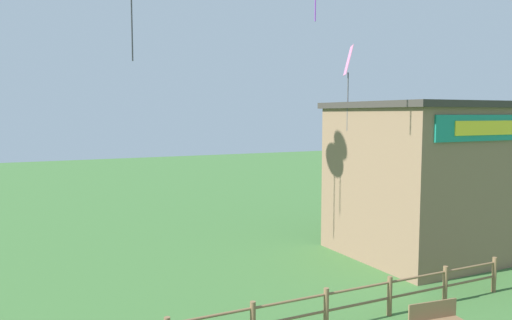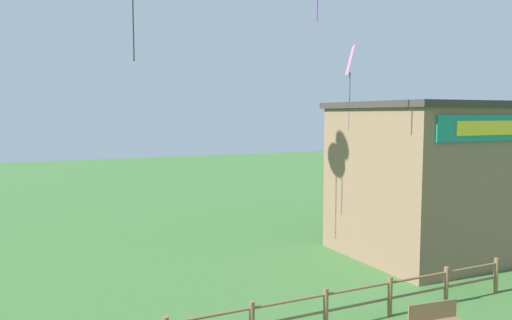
% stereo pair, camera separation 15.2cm
% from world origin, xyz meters
% --- Properties ---
extents(wooden_fence, '(15.02, 0.14, 1.12)m').
position_xyz_m(wooden_fence, '(-0.00, 5.84, 0.64)').
color(wooden_fence, brown).
rests_on(wooden_fence, ground_plane).
extents(seaside_building, '(6.99, 6.03, 6.11)m').
position_xyz_m(seaside_building, '(9.00, 10.15, 3.07)').
color(seaside_building, '#84664C').
rests_on(seaside_building, ground_plane).
extents(kite_pink_diamond, '(0.65, 0.86, 3.28)m').
position_xyz_m(kite_pink_diamond, '(5.67, 11.29, 7.34)').
color(kite_pink_diamond, pink).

